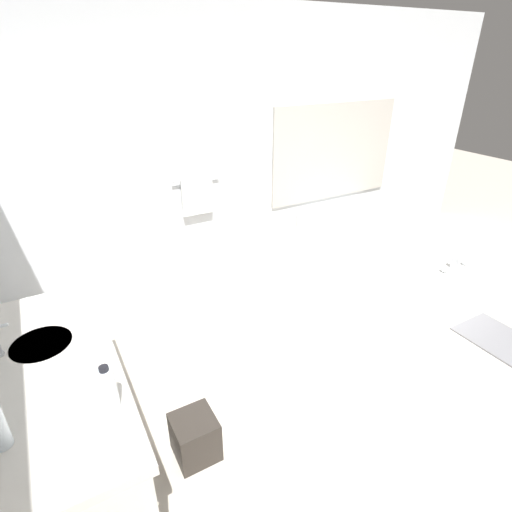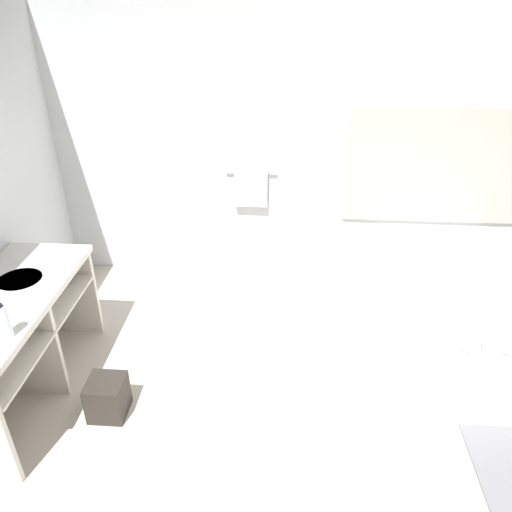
# 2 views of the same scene
# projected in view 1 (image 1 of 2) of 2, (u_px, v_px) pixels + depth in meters

# --- Properties ---
(ground_plane) EXTENTS (16.00, 16.00, 0.00)m
(ground_plane) POSITION_uv_depth(u_px,v_px,m) (355.00, 399.00, 2.92)
(ground_plane) COLOR beige
(ground_plane) RESTS_ON ground
(wall_back_with_blinds) EXTENTS (7.40, 0.13, 2.70)m
(wall_back_with_blinds) POSITION_uv_depth(u_px,v_px,m) (224.00, 153.00, 4.06)
(wall_back_with_blinds) COLOR silver
(wall_back_with_blinds) RESTS_ON ground_plane
(vanity_counter) EXTENTS (0.68, 1.55, 0.87)m
(vanity_counter) POSITION_uv_depth(u_px,v_px,m) (56.00, 402.00, 2.10)
(vanity_counter) COLOR silver
(vanity_counter) RESTS_ON ground_plane
(bathtub) EXTENTS (0.98, 1.90, 0.63)m
(bathtub) POSITION_uv_depth(u_px,v_px,m) (382.00, 254.00, 4.39)
(bathtub) COLOR white
(bathtub) RESTS_ON ground_plane
(water_bottle_1) EXTENTS (0.07, 0.07, 0.24)m
(water_bottle_1) POSITION_uv_depth(u_px,v_px,m) (108.00, 389.00, 1.71)
(water_bottle_1) COLOR white
(water_bottle_1) RESTS_ON vanity_counter
(waste_bin) EXTENTS (0.26, 0.26, 0.30)m
(waste_bin) POSITION_uv_depth(u_px,v_px,m) (195.00, 437.00, 2.46)
(waste_bin) COLOR #2D2823
(waste_bin) RESTS_ON ground_plane
(bath_mat) EXTENTS (0.49, 0.73, 0.02)m
(bath_mat) POSITION_uv_depth(u_px,v_px,m) (504.00, 343.00, 3.48)
(bath_mat) COLOR slate
(bath_mat) RESTS_ON ground_plane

